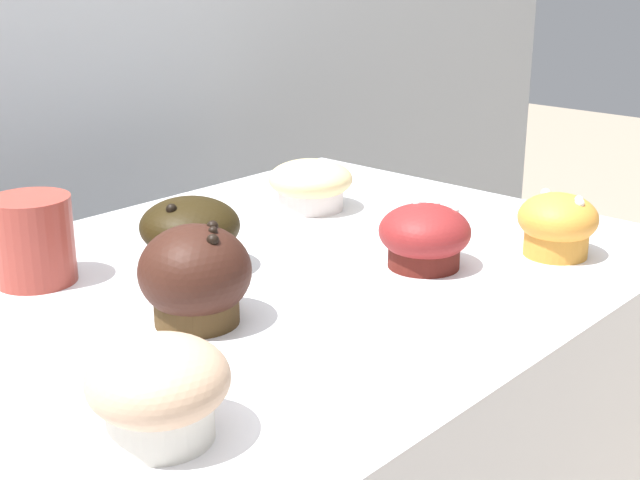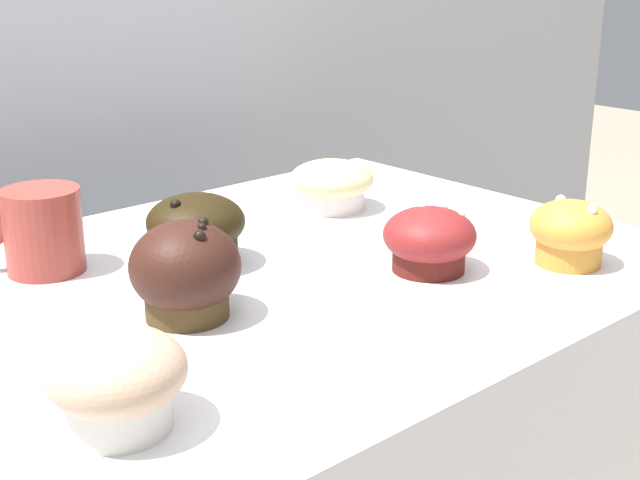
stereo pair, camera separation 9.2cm
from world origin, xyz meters
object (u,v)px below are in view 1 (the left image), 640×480
muffin_front_center (190,234)px  muffin_back_center (311,184)px  muffin_back_right (557,224)px  muffin_front_right (195,278)px  muffin_back_left (424,237)px  muffin_front_left (159,389)px  coffee_cup (31,238)px

muffin_front_center → muffin_back_center: 0.27m
muffin_back_right → muffin_front_center: bearing=138.5°
muffin_front_right → muffin_back_left: bearing=-14.5°
muffin_front_center → muffin_back_left: 0.25m
muffin_back_left → muffin_back_center: 0.26m
muffin_front_center → muffin_front_left: (-0.24, -0.25, -0.00)m
muffin_front_left → muffin_back_center: bearing=32.1°
muffin_front_right → coffee_cup: (-0.04, 0.21, 0.00)m
muffin_front_center → muffin_front_left: muffin_front_center is taller
muffin_back_left → coffee_cup: (-0.31, 0.28, 0.01)m
muffin_front_center → muffin_back_right: 0.41m
muffin_back_right → muffin_back_center: (-0.05, 0.33, -0.00)m
muffin_front_center → muffin_back_left: muffin_front_center is taller
muffin_back_right → muffin_front_right: bearing=158.3°
muffin_back_center → muffin_back_left: bearing=-108.5°
muffin_front_center → muffin_back_left: (0.18, -0.18, -0.01)m
muffin_back_left → muffin_back_center: muffin_back_left is taller
muffin_back_right → muffin_front_right: 0.43m
muffin_front_left → muffin_front_right: (0.15, 0.14, 0.01)m
muffin_front_left → muffin_front_center: bearing=46.2°
muffin_back_center → coffee_cup: (-0.39, 0.03, 0.01)m
muffin_back_right → muffin_front_right: size_ratio=0.85×
muffin_back_center → muffin_back_right: bearing=-81.6°
muffin_front_center → muffin_front_right: (-0.09, -0.11, 0.00)m
muffin_back_center → coffee_cup: bearing=175.2°
muffin_back_left → muffin_back_right: bearing=-34.3°
muffin_front_right → muffin_back_center: bearing=26.7°
muffin_front_right → muffin_front_center: bearing=51.8°
muffin_front_center → muffin_back_right: bearing=-41.5°
muffin_front_right → muffin_back_center: muffin_front_right is taller
muffin_front_center → coffee_cup: bearing=145.0°
muffin_front_center → muffin_back_right: muffin_front_center is taller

